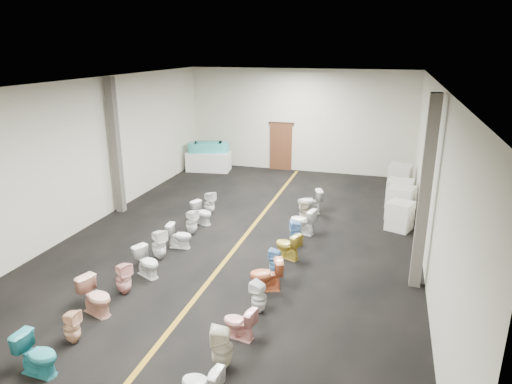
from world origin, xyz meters
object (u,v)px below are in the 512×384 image
(toilet_right_7, at_px, (288,245))
(toilet_left_8, at_px, (202,213))
(bathtub, at_px, (208,147))
(toilet_right_9, at_px, (303,221))
(toilet_left_1, at_px, (72,327))
(toilet_left_7, at_px, (191,222))
(toilet_right_3, at_px, (239,323))
(appliance_crate_a, at_px, (400,216))
(display_table, at_px, (209,161))
(toilet_right_11, at_px, (310,202))
(appliance_crate_c, at_px, (400,193))
(toilet_right_6, at_px, (275,262))
(toilet_left_3, at_px, (124,278))
(toilet_right_2, at_px, (222,348))
(toilet_left_0, at_px, (37,354))
(toilet_right_4, at_px, (259,297))
(toilet_right_8, at_px, (296,233))
(toilet_left_6, at_px, (180,236))
(toilet_right_5, at_px, (266,275))
(appliance_crate_b, at_px, (400,203))
(toilet_right_10, at_px, (305,211))
(toilet_left_5, at_px, (159,244))
(toilet_left_4, at_px, (147,262))
(toilet_left_2, at_px, (96,296))
(appliance_crate_d, at_px, (400,179))

(toilet_right_7, bearing_deg, toilet_left_8, -94.88)
(bathtub, distance_m, toilet_right_9, 8.16)
(toilet_left_1, xyz_separation_m, toilet_left_7, (-0.00, 5.51, 0.04))
(toilet_left_1, xyz_separation_m, toilet_right_3, (3.00, 1.03, -0.00))
(appliance_crate_a, relative_size, toilet_right_7, 1.21)
(display_table, relative_size, toilet_right_11, 2.30)
(appliance_crate_a, height_order, appliance_crate_c, appliance_crate_c)
(toilet_right_6, xyz_separation_m, toilet_right_7, (0.08, 1.01, 0.02))
(toilet_left_3, height_order, toilet_right_2, toilet_right_2)
(toilet_left_8, relative_size, toilet_right_2, 0.87)
(toilet_left_0, height_order, toilet_right_4, toilet_left_0)
(toilet_right_2, bearing_deg, toilet_left_3, -135.10)
(toilet_right_7, distance_m, toilet_right_8, 0.85)
(toilet_left_0, relative_size, toilet_right_7, 1.05)
(toilet_left_7, xyz_separation_m, toilet_right_9, (3.19, 0.98, 0.02))
(toilet_right_4, xyz_separation_m, toilet_right_11, (-0.03, 6.25, 0.06))
(bathtub, xyz_separation_m, toilet_left_6, (2.36, -7.98, -0.72))
(toilet_right_9, relative_size, toilet_right_11, 0.96)
(toilet_left_3, distance_m, toilet_right_5, 3.26)
(appliance_crate_b, xyz_separation_m, toilet_left_7, (-6.00, -3.18, -0.15))
(toilet_left_8, xyz_separation_m, toilet_right_10, (3.10, 1.03, 0.01))
(display_table, relative_size, bathtub, 1.07)
(appliance_crate_c, distance_m, toilet_left_8, 6.96)
(toilet_right_3, xyz_separation_m, toilet_right_5, (0.02, 1.91, 0.05))
(bathtub, distance_m, toilet_right_11, 6.88)
(toilet_left_6, relative_size, toilet_right_7, 0.95)
(appliance_crate_a, relative_size, toilet_right_3, 1.33)
(appliance_crate_c, relative_size, toilet_left_5, 1.15)
(appliance_crate_b, bearing_deg, toilet_left_1, -124.60)
(toilet_right_2, distance_m, toilet_right_7, 4.60)
(appliance_crate_a, height_order, toilet_left_4, appliance_crate_a)
(toilet_right_3, bearing_deg, toilet_right_8, -171.59)
(toilet_left_2, xyz_separation_m, toilet_right_7, (3.28, 3.73, -0.03))
(toilet_right_11, bearing_deg, bathtub, -150.07)
(appliance_crate_d, relative_size, toilet_right_11, 1.34)
(toilet_left_3, distance_m, toilet_left_8, 4.51)
(toilet_right_7, bearing_deg, toilet_left_0, -6.09)
(toilet_right_7, bearing_deg, bathtub, -122.21)
(toilet_left_3, height_order, toilet_right_4, toilet_left_3)
(toilet_left_7, height_order, toilet_right_5, toilet_right_5)
(toilet_right_3, relative_size, toilet_right_5, 0.87)
(toilet_left_7, xyz_separation_m, toilet_right_6, (3.05, -1.80, -0.03))
(bathtub, bearing_deg, toilet_right_3, -84.42)
(toilet_left_7, distance_m, toilet_right_3, 5.40)
(toilet_left_4, height_order, toilet_left_6, toilet_left_4)
(toilet_left_1, distance_m, toilet_right_5, 4.22)
(appliance_crate_c, xyz_separation_m, appliance_crate_d, (0.00, 1.60, 0.08))
(appliance_crate_b, relative_size, toilet_right_11, 1.28)
(appliance_crate_b, distance_m, toilet_right_9, 3.56)
(bathtub, xyz_separation_m, toilet_right_2, (5.28, -12.38, -0.66))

